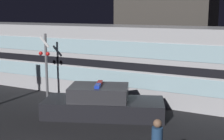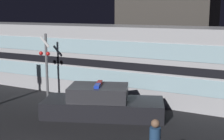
{
  "view_description": "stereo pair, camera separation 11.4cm",
  "coord_description": "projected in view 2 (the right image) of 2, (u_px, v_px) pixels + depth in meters",
  "views": [
    {
      "loc": [
        6.01,
        -6.22,
        4.32
      ],
      "look_at": [
        -0.57,
        6.57,
        1.62
      ],
      "focal_mm": 50.0,
      "sensor_mm": 36.0,
      "label": 1
    },
    {
      "loc": [
        6.11,
        -6.16,
        4.32
      ],
      "look_at": [
        -0.57,
        6.57,
        1.62
      ],
      "focal_mm": 50.0,
      "sensor_mm": 36.0,
      "label": 2
    }
  ],
  "objects": [
    {
      "name": "train",
      "position": [
        119.0,
        60.0,
        16.41
      ],
      "size": [
        21.29,
        2.95,
        3.61
      ],
      "color": "silver",
      "rests_on": "ground_plane"
    },
    {
      "name": "crossing_signal_far",
      "position": [
        46.0,
        62.0,
        15.59
      ],
      "size": [
        0.64,
        0.29,
        3.26
      ],
      "color": "slate",
      "rests_on": "ground_plane"
    },
    {
      "name": "building_left",
      "position": [
        168.0,
        8.0,
        23.44
      ],
      "size": [
        6.88,
        4.26,
        9.21
      ],
      "color": "#47423D",
      "rests_on": "ground_plane"
    },
    {
      "name": "police_car",
      "position": [
        102.0,
        104.0,
        13.04
      ],
      "size": [
        5.31,
        3.53,
        1.42
      ],
      "rotation": [
        0.0,
        0.0,
        0.37
      ],
      "color": "black",
      "rests_on": "ground_plane"
    }
  ]
}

